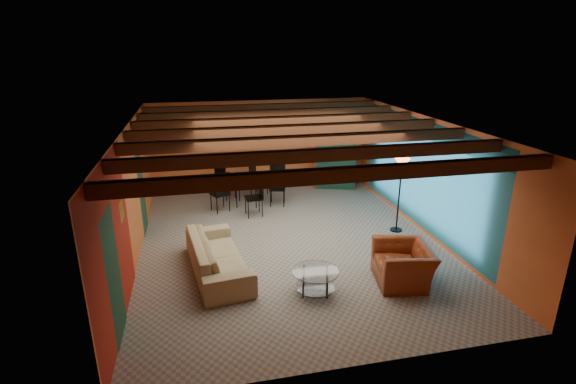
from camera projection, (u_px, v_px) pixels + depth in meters
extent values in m
cube|color=gray|center=(290.00, 243.00, 9.63)|extent=(6.50, 8.00, 0.01)
cube|color=silver|center=(290.00, 124.00, 8.75)|extent=(6.50, 8.00, 0.01)
cube|color=#D46531|center=(261.00, 146.00, 12.88)|extent=(6.50, 0.02, 2.70)
cube|color=maroon|center=(131.00, 197.00, 8.53)|extent=(0.02, 8.00, 2.70)
cube|color=teal|center=(427.00, 177.00, 9.85)|extent=(0.02, 8.00, 2.70)
imported|color=#9B8A64|center=(218.00, 256.00, 8.31)|extent=(1.24, 2.51, 0.70)
imported|color=maroon|center=(403.00, 264.00, 7.97)|extent=(1.15, 1.26, 0.72)
cube|color=maroon|center=(333.00, 155.00, 13.16)|extent=(1.28, 0.90, 2.04)
cube|color=black|center=(231.00, 137.00, 12.57)|extent=(1.05, 0.03, 0.65)
imported|color=#26661E|center=(335.00, 114.00, 12.75)|extent=(0.49, 0.44, 0.47)
imported|color=orange|center=(246.00, 163.00, 11.57)|extent=(0.21, 0.21, 0.18)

